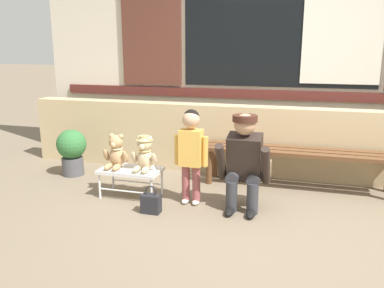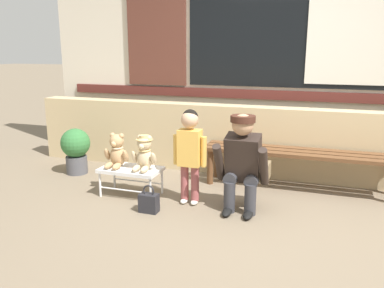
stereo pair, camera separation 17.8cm
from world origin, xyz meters
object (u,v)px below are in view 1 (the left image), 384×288
object	(u,v)px
teddy_bear_plain	(116,153)
potted_plant	(72,150)
teddy_bear_with_hat	(144,154)
wooden_bench_long	(297,156)
small_display_bench	(131,172)
child_standing	(191,146)
adult_crouching	(245,162)
handbag_on_ground	(151,203)

from	to	relation	value
teddy_bear_plain	potted_plant	bearing A→B (deg)	151.28
teddy_bear_plain	teddy_bear_with_hat	distance (m)	0.32
wooden_bench_long	teddy_bear_with_hat	bearing A→B (deg)	-153.31
wooden_bench_long	small_display_bench	distance (m)	1.83
teddy_bear_with_hat	small_display_bench	bearing A→B (deg)	-179.23
small_display_bench	potted_plant	world-z (taller)	potted_plant
teddy_bear_plain	child_standing	bearing A→B (deg)	-1.38
teddy_bear_with_hat	adult_crouching	bearing A→B (deg)	-1.36
teddy_bear_plain	potted_plant	world-z (taller)	teddy_bear_plain
child_standing	adult_crouching	distance (m)	0.55
small_display_bench	teddy_bear_with_hat	xyz separation A→B (m)	(0.16, 0.00, 0.21)
teddy_bear_with_hat	adult_crouching	world-z (taller)	adult_crouching
wooden_bench_long	adult_crouching	bearing A→B (deg)	-120.46
small_display_bench	teddy_bear_with_hat	size ratio (longest dim) A/B	1.76
small_display_bench	teddy_bear_with_hat	bearing A→B (deg)	0.77
teddy_bear_plain	child_standing	xyz separation A→B (m)	(0.83, -0.02, 0.13)
teddy_bear_with_hat	child_standing	distance (m)	0.52
teddy_bear_with_hat	potted_plant	bearing A→B (deg)	158.40
teddy_bear_plain	teddy_bear_with_hat	size ratio (longest dim) A/B	1.00
potted_plant	child_standing	bearing A→B (deg)	-16.07
small_display_bench	potted_plant	size ratio (longest dim) A/B	1.12
teddy_bear_plain	adult_crouching	distance (m)	1.36
handbag_on_ground	wooden_bench_long	bearing A→B (deg)	40.68
teddy_bear_with_hat	handbag_on_ground	distance (m)	0.56
wooden_bench_long	teddy_bear_plain	distance (m)	1.98
adult_crouching	teddy_bear_plain	bearing A→B (deg)	178.99
small_display_bench	potted_plant	xyz separation A→B (m)	(-1.00, 0.46, 0.06)
adult_crouching	handbag_on_ground	world-z (taller)	adult_crouching
handbag_on_ground	child_standing	bearing A→B (deg)	48.54
teddy_bear_with_hat	child_standing	xyz separation A→B (m)	(0.51, -0.02, 0.12)
teddy_bear_plain	teddy_bear_with_hat	xyz separation A→B (m)	(0.32, 0.00, 0.01)
teddy_bear_with_hat	potted_plant	xyz separation A→B (m)	(-1.16, 0.46, -0.15)
teddy_bear_plain	adult_crouching	bearing A→B (deg)	-1.01
teddy_bear_plain	teddy_bear_with_hat	bearing A→B (deg)	0.13
small_display_bench	teddy_bear_with_hat	distance (m)	0.26
wooden_bench_long	teddy_bear_with_hat	xyz separation A→B (m)	(-1.50, -0.76, 0.10)
wooden_bench_long	teddy_bear_plain	bearing A→B (deg)	-157.47
child_standing	adult_crouching	bearing A→B (deg)	-0.44
small_display_bench	handbag_on_ground	world-z (taller)	small_display_bench
teddy_bear_plain	child_standing	distance (m)	0.84
wooden_bench_long	potted_plant	size ratio (longest dim) A/B	3.68
teddy_bear_plain	adult_crouching	xyz separation A→B (m)	(1.36, -0.02, 0.02)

